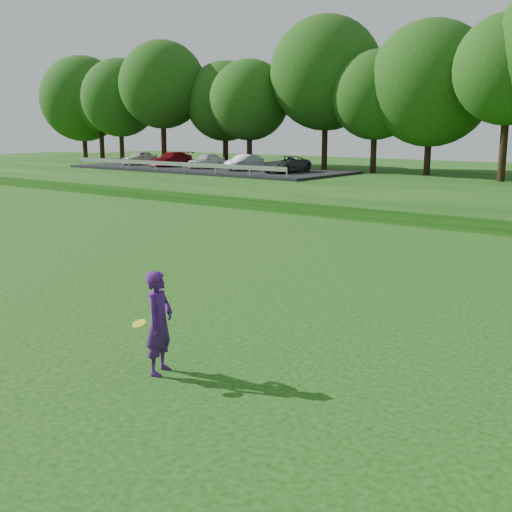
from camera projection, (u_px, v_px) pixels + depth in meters
The scene contains 4 objects.
berm at pixel (511, 191), 38.99m from camera, with size 130.00×30.00×0.60m, color #113C0B.
walking_path at pixel (414, 222), 28.20m from camera, with size 130.00×1.60×0.04m, color gray.
parking_lot at pixel (207, 165), 52.14m from camera, with size 24.00×9.00×1.38m.
woman at pixel (159, 323), 10.96m from camera, with size 0.64×0.95×1.81m.
Camera 1 is at (11.60, -6.33, 4.22)m, focal length 45.00 mm.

